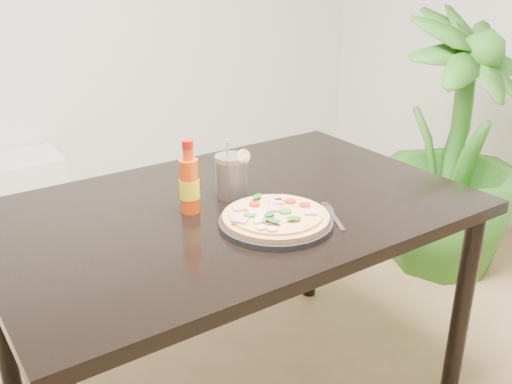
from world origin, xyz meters
TOP-DOWN VIEW (x-y plane):
  - dining_table at (-0.01, 0.50)m, footprint 1.40×0.90m
  - plate at (0.01, 0.31)m, footprint 0.31×0.31m
  - pizza at (0.01, 0.31)m, footprint 0.29×0.29m
  - hot_sauce_bottle at (-0.14, 0.52)m, footprint 0.06×0.06m
  - cola_cup at (0.02, 0.55)m, footprint 0.10×0.10m
  - fork at (0.18, 0.27)m, footprint 0.09×0.18m
  - houseplant at (1.37, 0.75)m, footprint 0.74×0.74m
  - plant_pot at (1.37, 0.75)m, footprint 0.28×0.28m

SIDE VIEW (x-z plane):
  - plant_pot at x=1.37m, z-range 0.00..0.22m
  - houseplant at x=1.37m, z-range 0.00..1.22m
  - dining_table at x=-0.01m, z-range 0.29..1.04m
  - fork at x=0.18m, z-range 0.75..0.76m
  - plate at x=0.01m, z-range 0.75..0.77m
  - pizza at x=0.01m, z-range 0.76..0.79m
  - cola_cup at x=0.02m, z-range 0.72..0.91m
  - hot_sauce_bottle at x=-0.14m, z-range 0.73..0.94m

